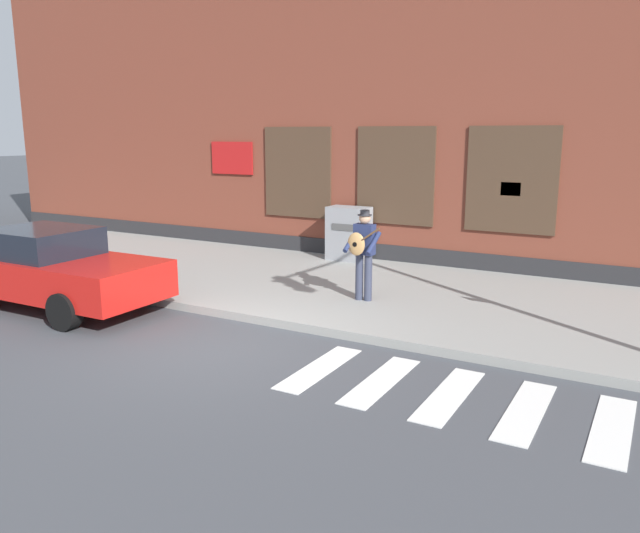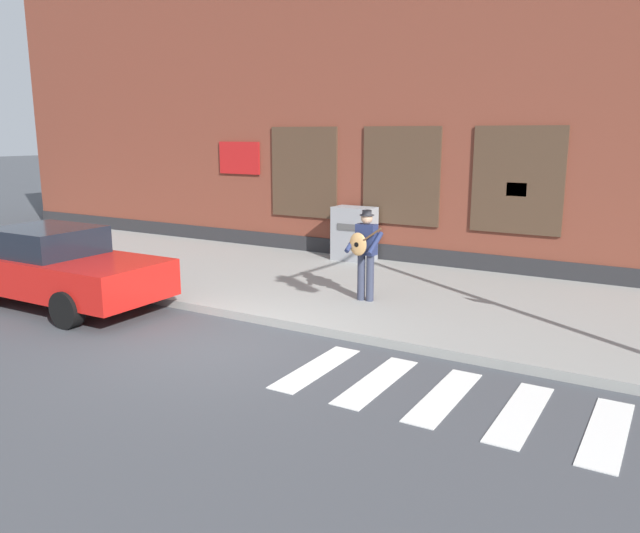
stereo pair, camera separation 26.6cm
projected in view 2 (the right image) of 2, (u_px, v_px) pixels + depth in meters
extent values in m
plane|color=#424449|center=(223.00, 345.00, 9.90)|extent=(160.00, 160.00, 0.00)
cube|color=gray|center=(345.00, 288.00, 13.29)|extent=(28.00, 5.70, 0.15)
cube|color=brown|center=(434.00, 91.00, 16.47)|extent=(28.00, 4.00, 8.78)
cube|color=#28282B|center=(399.00, 256.00, 15.63)|extent=(28.00, 0.04, 0.55)
cube|color=#473323|center=(304.00, 172.00, 16.60)|extent=(2.02, 0.06, 2.38)
cube|color=black|center=(304.00, 172.00, 16.59)|extent=(1.90, 0.03, 2.26)
cube|color=#473323|center=(401.00, 176.00, 15.20)|extent=(2.02, 0.06, 2.38)
cube|color=black|center=(401.00, 176.00, 15.19)|extent=(1.90, 0.03, 2.26)
cube|color=#473323|center=(517.00, 180.00, 13.80)|extent=(2.02, 0.06, 2.38)
cube|color=black|center=(517.00, 180.00, 13.80)|extent=(1.90, 0.03, 2.26)
cube|color=red|center=(239.00, 158.00, 17.60)|extent=(1.40, 0.04, 0.90)
cube|color=yellow|center=(517.00, 189.00, 13.83)|extent=(0.44, 0.02, 0.30)
cube|color=silver|center=(316.00, 368.00, 8.93)|extent=(0.42, 1.90, 0.01)
cube|color=silver|center=(377.00, 381.00, 8.45)|extent=(0.42, 1.90, 0.01)
cube|color=silver|center=(444.00, 396.00, 7.97)|extent=(0.42, 1.90, 0.01)
cube|color=silver|center=(520.00, 413.00, 7.49)|extent=(0.42, 1.90, 0.01)
cube|color=silver|center=(607.00, 432.00, 7.01)|extent=(0.42, 1.90, 0.01)
cube|color=red|center=(58.00, 272.00, 12.04)|extent=(4.62, 1.89, 0.68)
cube|color=black|center=(46.00, 241.00, 12.04)|extent=(1.86, 1.60, 0.52)
cube|color=silver|center=(165.00, 276.00, 11.40)|extent=(0.06, 0.24, 0.12)
cube|color=red|center=(12.00, 253.00, 13.62)|extent=(0.06, 0.24, 0.12)
cube|color=silver|center=(117.00, 290.00, 10.44)|extent=(0.06, 0.24, 0.12)
cylinder|color=black|center=(142.00, 288.00, 12.20)|extent=(0.66, 0.25, 0.66)
cylinder|color=black|center=(67.00, 310.00, 10.72)|extent=(0.66, 0.25, 0.66)
cylinder|color=black|center=(53.00, 273.00, 13.51)|extent=(0.66, 0.25, 0.66)
cylinder|color=#33384C|center=(370.00, 278.00, 11.87)|extent=(0.15, 0.15, 0.90)
cylinder|color=#33384C|center=(361.00, 277.00, 11.95)|extent=(0.15, 0.15, 0.90)
cube|color=navy|center=(366.00, 239.00, 11.77)|extent=(0.39, 0.23, 0.58)
sphere|color=tan|center=(367.00, 218.00, 11.68)|extent=(0.22, 0.22, 0.22)
cylinder|color=#333338|center=(367.00, 215.00, 11.67)|extent=(0.27, 0.28, 0.02)
cylinder|color=#333338|center=(367.00, 212.00, 11.66)|extent=(0.18, 0.18, 0.09)
cylinder|color=navy|center=(375.00, 243.00, 11.56)|extent=(0.11, 0.51, 0.39)
cylinder|color=navy|center=(353.00, 241.00, 11.82)|extent=(0.11, 0.51, 0.39)
ellipsoid|color=tan|center=(358.00, 244.00, 11.68)|extent=(0.36, 0.13, 0.44)
cylinder|color=black|center=(356.00, 245.00, 11.63)|extent=(0.09, 0.01, 0.09)
cylinder|color=brown|center=(370.00, 236.00, 11.48)|extent=(0.47, 0.05, 0.34)
cube|color=gray|center=(354.00, 234.00, 15.68)|extent=(1.05, 0.60, 1.35)
cube|color=#4C4C4C|center=(349.00, 227.00, 15.37)|extent=(0.63, 0.02, 0.16)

